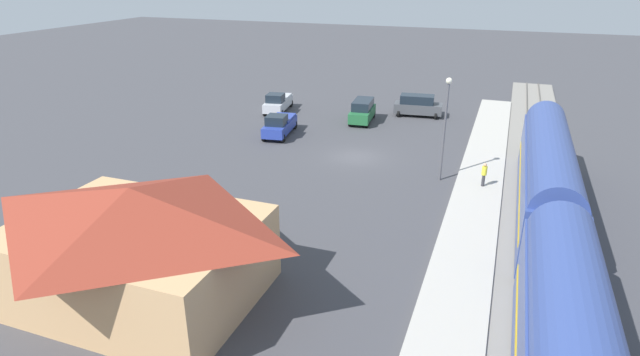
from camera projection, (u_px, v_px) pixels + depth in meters
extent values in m
plane|color=#424247|center=(356.00, 157.00, 42.41)|extent=(200.00, 200.00, 0.00)
cube|color=gray|center=(538.00, 178.00, 37.89)|extent=(4.80, 70.00, 0.18)
cube|color=#59544C|center=(549.00, 178.00, 37.60)|extent=(0.10, 70.00, 0.12)
cube|color=#59544C|center=(528.00, 175.00, 38.06)|extent=(0.10, 70.00, 0.12)
cube|color=#B7B2A8|center=(482.00, 171.00, 39.15)|extent=(3.20, 46.00, 0.30)
cube|color=#33478C|center=(545.00, 181.00, 32.00)|extent=(2.90, 18.14, 3.70)
cube|color=gold|center=(520.00, 183.00, 32.58)|extent=(0.04, 16.69, 0.36)
cylinder|color=#33478C|center=(550.00, 155.00, 31.34)|extent=(2.75, 17.42, 2.76)
cube|color=tan|center=(139.00, 260.00, 23.88)|extent=(10.69, 8.03, 3.83)
pyramid|color=maroon|center=(131.00, 206.00, 22.82)|extent=(11.49, 8.83, 1.74)
cube|color=#4C3323|center=(190.00, 237.00, 27.72)|extent=(1.10, 0.08, 2.10)
cylinder|color=#333338|center=(483.00, 180.00, 35.87)|extent=(0.22, 0.22, 0.85)
cylinder|color=yellow|center=(484.00, 171.00, 35.59)|extent=(0.36, 0.36, 0.62)
sphere|color=tan|center=(485.00, 165.00, 35.42)|extent=(0.24, 0.24, 0.24)
cube|color=#283D9E|center=(280.00, 126.00, 47.66)|extent=(2.72, 5.63, 0.92)
cube|color=#19232D|center=(276.00, 120.00, 46.40)|extent=(1.96, 1.96, 0.84)
cylinder|color=black|center=(283.00, 138.00, 45.73)|extent=(0.22, 0.76, 0.76)
cylinder|color=black|center=(264.00, 137.00, 46.06)|extent=(0.22, 0.76, 0.76)
cylinder|color=black|center=(295.00, 125.00, 49.62)|extent=(0.22, 0.76, 0.76)
cylinder|color=black|center=(278.00, 124.00, 49.95)|extent=(0.22, 0.76, 0.76)
cube|color=#283D9E|center=(283.00, 118.00, 48.30)|extent=(2.27, 3.21, 0.20)
cube|color=#47494F|center=(418.00, 108.00, 53.73)|extent=(5.08, 2.47, 1.00)
cube|color=#19232D|center=(417.00, 99.00, 53.40)|extent=(3.59, 2.08, 0.88)
cylinder|color=black|center=(436.00, 112.00, 54.26)|extent=(0.22, 0.68, 0.68)
cylinder|color=black|center=(436.00, 116.00, 52.71)|extent=(0.22, 0.68, 0.68)
cylinder|color=black|center=(400.00, 110.00, 55.12)|extent=(0.22, 0.68, 0.68)
cylinder|color=black|center=(399.00, 114.00, 53.58)|extent=(0.22, 0.68, 0.68)
cube|color=silver|center=(278.00, 104.00, 55.49)|extent=(2.81, 5.65, 0.92)
cube|color=#19232D|center=(275.00, 98.00, 54.22)|extent=(1.98, 1.98, 0.84)
cylinder|color=black|center=(281.00, 113.00, 53.56)|extent=(0.22, 0.76, 0.76)
cylinder|color=black|center=(265.00, 113.00, 53.86)|extent=(0.22, 0.76, 0.76)
cylinder|color=black|center=(291.00, 103.00, 57.46)|extent=(0.22, 0.76, 0.76)
cylinder|color=black|center=(276.00, 103.00, 57.76)|extent=(0.22, 0.76, 0.76)
cube|color=silver|center=(280.00, 97.00, 56.13)|extent=(2.32, 3.23, 0.20)
cube|color=#236638|center=(362.00, 114.00, 51.71)|extent=(2.42, 5.06, 1.00)
cube|color=#19232D|center=(363.00, 104.00, 51.48)|extent=(2.04, 3.58, 0.88)
cylinder|color=black|center=(367.00, 124.00, 49.99)|extent=(0.22, 0.68, 0.68)
cylinder|color=black|center=(350.00, 123.00, 50.40)|extent=(0.22, 0.68, 0.68)
cylinder|color=black|center=(374.00, 114.00, 53.39)|extent=(0.22, 0.68, 0.68)
cylinder|color=black|center=(357.00, 113.00, 53.80)|extent=(0.22, 0.68, 0.68)
cylinder|color=#515156|center=(444.00, 133.00, 36.49)|extent=(0.16, 0.16, 7.15)
sphere|color=#EAE5C6|center=(449.00, 81.00, 35.06)|extent=(0.44, 0.44, 0.44)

